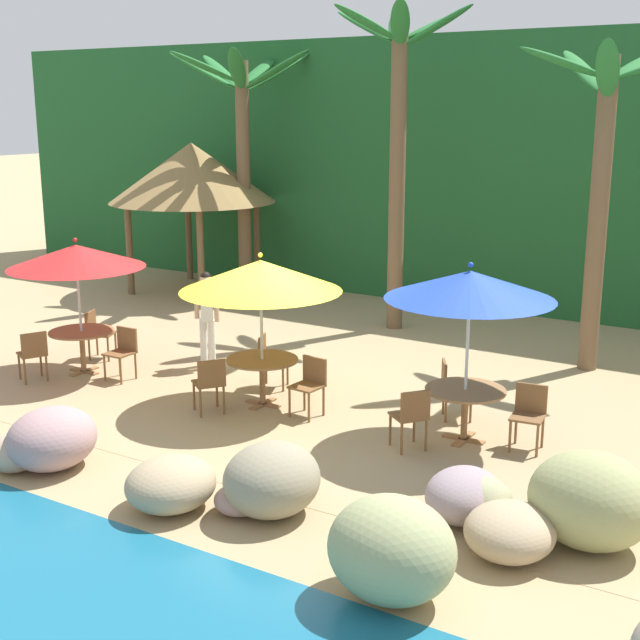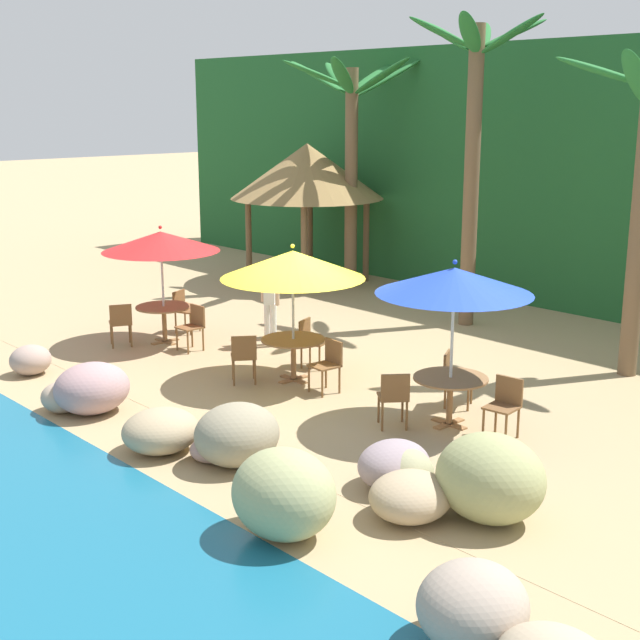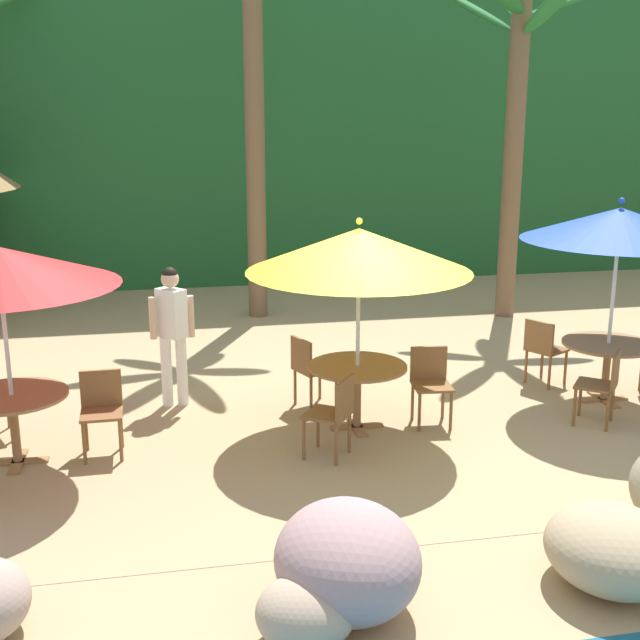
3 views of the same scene
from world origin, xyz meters
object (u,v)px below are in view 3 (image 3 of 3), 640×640
at_px(dining_table_red, 13,406).
at_px(waiter_in_white, 172,326).
at_px(dining_table_blue, 608,353).
at_px(palm_tree_second, 253,63).
at_px(chair_yellow_inland, 309,366).
at_px(chair_blue_inland, 543,347).
at_px(chair_yellow_left, 335,411).
at_px(chair_blue_left, 604,382).
at_px(dining_table_yellow, 357,376).
at_px(umbrella_yellow, 359,250).
at_px(chair_yellow_seaward, 430,379).
at_px(umbrella_blue, 620,224).
at_px(palm_tree_third, 516,100).
at_px(chair_red_seaward, 102,406).

relative_size(dining_table_red, waiter_in_white, 0.65).
bearing_deg(dining_table_blue, palm_tree_second, 125.68).
height_order(chair_yellow_inland, chair_blue_inland, same).
relative_size(chair_yellow_left, dining_table_blue, 0.79).
bearing_deg(chair_blue_left, chair_yellow_inland, 158.94).
xyz_separation_m(dining_table_yellow, chair_yellow_left, (-0.41, -0.75, -0.10)).
distance_m(umbrella_yellow, chair_yellow_left, 1.73).
height_order(umbrella_yellow, chair_blue_left, umbrella_yellow).
relative_size(dining_table_blue, waiter_in_white, 0.65).
bearing_deg(chair_yellow_seaward, chair_blue_left, -14.07).
bearing_deg(umbrella_blue, umbrella_yellow, -175.14).
relative_size(chair_yellow_seaward, dining_table_blue, 0.79).
distance_m(chair_yellow_left, palm_tree_third, 7.38).
relative_size(dining_table_red, chair_yellow_left, 1.26).
xyz_separation_m(chair_yellow_left, chair_blue_left, (3.15, 0.29, 0.00)).
bearing_deg(chair_yellow_seaward, chair_yellow_left, -148.96).
bearing_deg(chair_red_seaward, dining_table_red, -172.81).
relative_size(chair_yellow_inland, umbrella_blue, 0.35).
distance_m(dining_table_yellow, dining_table_blue, 3.20).
relative_size(chair_blue_left, palm_tree_second, 0.14).
bearing_deg(chair_blue_left, dining_table_yellow, 170.55).
distance_m(chair_yellow_inland, chair_yellow_left, 1.50).
height_order(chair_yellow_seaward, dining_table_blue, chair_yellow_seaward).
xyz_separation_m(dining_table_yellow, chair_yellow_seaward, (0.85, 0.02, -0.10)).
bearing_deg(chair_blue_left, chair_red_seaward, 176.77).
bearing_deg(umbrella_blue, chair_red_seaward, -175.99).
bearing_deg(chair_yellow_inland, chair_blue_left, -21.06).
distance_m(dining_table_red, waiter_in_white, 2.16).
distance_m(chair_red_seaward, chair_yellow_left, 2.41).
bearing_deg(chair_yellow_inland, dining_table_blue, -7.66).
bearing_deg(chair_yellow_seaward, umbrella_yellow, -178.92).
height_order(dining_table_yellow, chair_blue_left, chair_blue_left).
relative_size(chair_blue_left, palm_tree_third, 0.16).
xyz_separation_m(dining_table_red, chair_yellow_left, (3.18, -0.50, -0.10)).
xyz_separation_m(umbrella_yellow, chair_blue_inland, (2.69, 0.97, -1.51)).
height_order(chair_red_seaward, palm_tree_third, palm_tree_third).
xyz_separation_m(chair_red_seaward, palm_tree_second, (2.29, 5.48, 3.66)).
bearing_deg(chair_red_seaward, umbrella_yellow, 3.03).
distance_m(dining_table_yellow, chair_yellow_seaward, 0.86).
bearing_deg(dining_table_yellow, umbrella_yellow, -90.00).
xyz_separation_m(chair_blue_inland, palm_tree_third, (1.04, 3.57, 3.08)).
relative_size(chair_red_seaward, chair_yellow_inland, 1.00).
bearing_deg(chair_yellow_seaward, chair_red_seaward, -177.43).
height_order(dining_table_yellow, palm_tree_third, palm_tree_third).
height_order(chair_yellow_left, waiter_in_white, waiter_in_white).
bearing_deg(dining_table_yellow, chair_yellow_left, -119.00).
distance_m(dining_table_red, palm_tree_second, 7.33).
relative_size(chair_yellow_seaward, chair_yellow_left, 1.00).
xyz_separation_m(chair_blue_inland, waiter_in_white, (-4.66, 0.17, 0.47)).
distance_m(dining_table_red, chair_yellow_left, 3.22).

